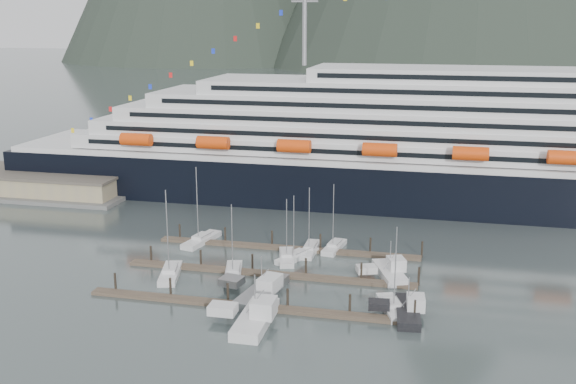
% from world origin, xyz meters
% --- Properties ---
extents(ground, '(1600.00, 1600.00, 0.00)m').
position_xyz_m(ground, '(0.00, 0.00, 0.00)').
color(ground, '#465352').
rests_on(ground, ground).
extents(cruise_ship, '(210.00, 30.40, 50.30)m').
position_xyz_m(cruise_ship, '(30.03, 54.94, 12.04)').
color(cruise_ship, black).
rests_on(cruise_ship, ground).
extents(warehouse, '(46.00, 20.00, 5.80)m').
position_xyz_m(warehouse, '(-72.00, 42.00, 2.25)').
color(warehouse, '#595956').
rests_on(warehouse, ground).
extents(dock_near, '(48.18, 2.28, 3.20)m').
position_xyz_m(dock_near, '(-4.93, -9.95, 0.31)').
color(dock_near, '#473A2D').
rests_on(dock_near, ground).
extents(dock_mid, '(48.18, 2.28, 3.20)m').
position_xyz_m(dock_mid, '(-4.93, 3.05, 0.31)').
color(dock_mid, '#473A2D').
rests_on(dock_mid, ground).
extents(dock_far, '(48.18, 2.28, 3.20)m').
position_xyz_m(dock_far, '(-4.93, 16.05, 0.31)').
color(dock_far, '#473A2D').
rests_on(dock_far, ground).
extents(sailboat_a, '(5.10, 9.94, 15.20)m').
position_xyz_m(sailboat_a, '(-20.33, -1.16, 0.44)').
color(sailboat_a, silver).
rests_on(sailboat_a, ground).
extents(sailboat_b, '(4.86, 10.06, 12.75)m').
position_xyz_m(sailboat_b, '(-10.47, 1.40, 0.41)').
color(sailboat_b, silver).
rests_on(sailboat_b, ground).
extents(sailboat_c, '(4.49, 9.12, 11.51)m').
position_xyz_m(sailboat_c, '(-3.76, 10.70, 0.40)').
color(sailboat_c, silver).
rests_on(sailboat_c, ground).
extents(sailboat_d, '(6.27, 9.82, 11.90)m').
position_xyz_m(sailboat_d, '(-2.11, 11.75, 0.39)').
color(sailboat_d, silver).
rests_on(sailboat_d, ground).
extents(sailboat_e, '(4.71, 10.69, 15.09)m').
position_xyz_m(sailboat_e, '(-21.37, 16.18, 0.43)').
color(sailboat_e, silver).
rests_on(sailboat_e, ground).
extents(sailboat_f, '(3.55, 8.54, 12.75)m').
position_xyz_m(sailboat_f, '(3.41, 17.83, 0.41)').
color(sailboat_f, silver).
rests_on(sailboat_f, ground).
extents(sailboat_g, '(2.45, 9.47, 12.47)m').
position_xyz_m(sailboat_g, '(-0.64, 15.66, 0.40)').
color(sailboat_g, silver).
rests_on(sailboat_g, ground).
extents(sailboat_h, '(5.43, 9.28, 13.27)m').
position_xyz_m(sailboat_h, '(15.72, -6.43, 0.42)').
color(sailboat_h, silver).
rests_on(sailboat_h, ground).
extents(trawler_b, '(9.29, 12.19, 7.93)m').
position_xyz_m(trawler_b, '(-2.26, -15.00, 0.98)').
color(trawler_b, silver).
rests_on(trawler_b, ground).
extents(trawler_c, '(9.87, 13.81, 6.83)m').
position_xyz_m(trawler_c, '(-3.98, -5.32, 0.88)').
color(trawler_c, gray).
rests_on(trawler_c, ground).
extents(trawler_d, '(8.04, 10.83, 6.25)m').
position_xyz_m(trawler_d, '(17.88, -7.52, 0.83)').
color(trawler_d, black).
rests_on(trawler_d, ground).
extents(trawler_e, '(8.83, 10.68, 6.58)m').
position_xyz_m(trawler_e, '(14.18, 6.83, 0.86)').
color(trawler_e, silver).
rests_on(trawler_e, ground).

